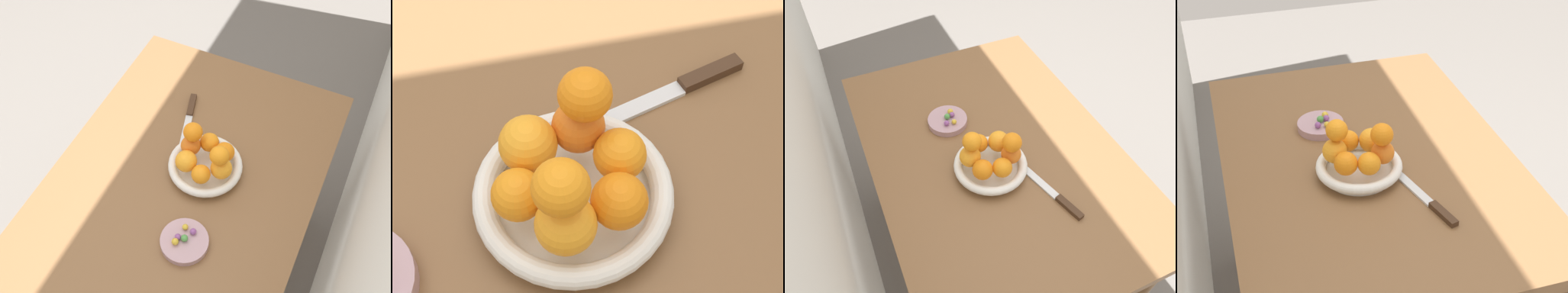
% 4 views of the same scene
% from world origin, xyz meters
% --- Properties ---
extents(ground_plane, '(6.00, 6.00, 0.00)m').
position_xyz_m(ground_plane, '(0.00, 0.00, 0.00)').
color(ground_plane, slate).
extents(dining_table, '(1.10, 0.76, 0.74)m').
position_xyz_m(dining_table, '(0.00, 0.00, 0.65)').
color(dining_table, brown).
rests_on(dining_table, ground_plane).
extents(fruit_bowl, '(0.22, 0.22, 0.04)m').
position_xyz_m(fruit_bowl, '(-0.08, 0.04, 0.76)').
color(fruit_bowl, white).
rests_on(fruit_bowl, dining_table).
extents(candy_dish, '(0.13, 0.13, 0.02)m').
position_xyz_m(candy_dish, '(0.17, 0.09, 0.75)').
color(candy_dish, '#B28C99').
rests_on(candy_dish, dining_table).
extents(orange_0, '(0.06, 0.06, 0.06)m').
position_xyz_m(orange_0, '(-0.02, 0.06, 0.81)').
color(orange_0, orange).
rests_on(orange_0, fruit_bowl).
extents(orange_1, '(0.06, 0.06, 0.06)m').
position_xyz_m(orange_1, '(-0.06, 0.10, 0.81)').
color(orange_1, orange).
rests_on(orange_1, fruit_bowl).
extents(orange_2, '(0.06, 0.06, 0.06)m').
position_xyz_m(orange_2, '(-0.11, 0.09, 0.81)').
color(orange_2, orange).
rests_on(orange_2, fruit_bowl).
extents(orange_3, '(0.06, 0.06, 0.06)m').
position_xyz_m(orange_3, '(-0.13, 0.03, 0.81)').
color(orange_3, orange).
rests_on(orange_3, fruit_bowl).
extents(orange_4, '(0.06, 0.06, 0.06)m').
position_xyz_m(orange_4, '(-0.09, -0.01, 0.81)').
color(orange_4, orange).
rests_on(orange_4, fruit_bowl).
extents(orange_5, '(0.06, 0.06, 0.06)m').
position_xyz_m(orange_5, '(-0.04, -0.00, 0.81)').
color(orange_5, orange).
rests_on(orange_5, fruit_bowl).
extents(orange_6, '(0.06, 0.06, 0.06)m').
position_xyz_m(orange_6, '(-0.10, -0.01, 0.87)').
color(orange_6, orange).
rests_on(orange_6, orange_4).
extents(orange_7, '(0.06, 0.06, 0.06)m').
position_xyz_m(orange_7, '(-0.06, 0.09, 0.87)').
color(orange_7, orange).
rests_on(orange_7, orange_1).
extents(candy_ball_0, '(0.02, 0.02, 0.02)m').
position_xyz_m(candy_ball_0, '(0.14, 0.08, 0.77)').
color(candy_ball_0, gold).
rests_on(candy_ball_0, candy_dish).
extents(candy_ball_1, '(0.02, 0.02, 0.02)m').
position_xyz_m(candy_ball_1, '(0.17, 0.09, 0.77)').
color(candy_ball_1, '#4C9947').
rests_on(candy_ball_1, candy_dish).
extents(candy_ball_2, '(0.02, 0.02, 0.02)m').
position_xyz_m(candy_ball_2, '(0.17, 0.07, 0.77)').
color(candy_ball_2, '#8C4C99').
rests_on(candy_ball_2, candy_dish).
extents(candy_ball_3, '(0.02, 0.02, 0.02)m').
position_xyz_m(candy_ball_3, '(0.19, 0.07, 0.77)').
color(candy_ball_3, gold).
rests_on(candy_ball_3, candy_dish).
extents(candy_ball_4, '(0.02, 0.02, 0.02)m').
position_xyz_m(candy_ball_4, '(0.14, 0.10, 0.77)').
color(candy_ball_4, '#8C4C99').
rests_on(candy_ball_4, candy_dish).
extents(knife, '(0.26, 0.09, 0.01)m').
position_xyz_m(knife, '(-0.23, -0.08, 0.75)').
color(knife, '#3F2819').
rests_on(knife, dining_table).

